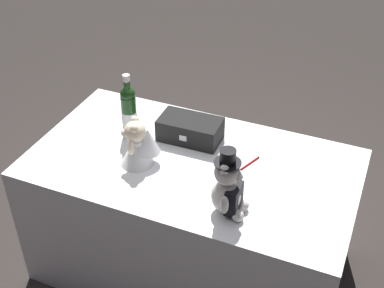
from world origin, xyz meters
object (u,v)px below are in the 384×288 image
teddy_bear_groom (229,189)px  gift_case_black (190,129)px  signing_pen (251,163)px  teddy_bear_bride (139,144)px  champagne_bottle (129,111)px

teddy_bear_groom → gift_case_black: (-0.34, 0.42, -0.07)m
teddy_bear_groom → signing_pen: 0.36m
teddy_bear_bride → signing_pen: teddy_bear_bride is taller
teddy_bear_groom → champagne_bottle: bearing=152.0°
teddy_bear_groom → champagne_bottle: 0.71m
teddy_bear_groom → teddy_bear_bride: teddy_bear_groom is taller
signing_pen → gift_case_black: bearing=167.7°
teddy_bear_bride → champagne_bottle: champagne_bottle is taller
champagne_bottle → teddy_bear_bride: bearing=-51.2°
signing_pen → teddy_bear_groom: bearing=-88.4°
gift_case_black → teddy_bear_bride: bearing=-117.3°
teddy_bear_bride → champagne_bottle: size_ratio=0.70×
champagne_bottle → signing_pen: (0.62, 0.01, -0.13)m
signing_pen → gift_case_black: (-0.33, 0.07, 0.05)m
champagne_bottle → gift_case_black: (0.28, 0.08, -0.08)m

